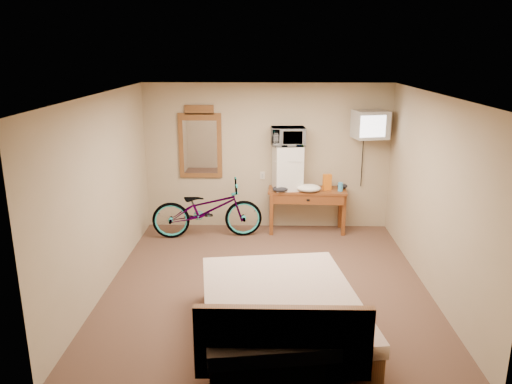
% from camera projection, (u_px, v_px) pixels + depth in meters
% --- Properties ---
extents(room, '(4.60, 4.64, 2.50)m').
position_uv_depth(room, '(267.00, 194.00, 6.34)').
color(room, '#4F3427').
rests_on(room, ground).
extents(desk, '(1.33, 0.57, 0.75)m').
position_uv_depth(desk, '(307.00, 197.00, 8.43)').
color(desk, brown).
rests_on(desk, floor).
extents(mini_fridge, '(0.52, 0.51, 0.74)m').
position_uv_depth(mini_fridge, '(288.00, 167.00, 8.36)').
color(mini_fridge, silver).
rests_on(mini_fridge, desk).
extents(microwave, '(0.57, 0.41, 0.30)m').
position_uv_depth(microwave, '(288.00, 136.00, 8.21)').
color(microwave, silver).
rests_on(microwave, mini_fridge).
extents(snack_bag, '(0.15, 0.11, 0.27)m').
position_uv_depth(snack_bag, '(327.00, 182.00, 8.35)').
color(snack_bag, '#CE6412').
rests_on(snack_bag, desk).
extents(blue_cup, '(0.08, 0.08, 0.15)m').
position_uv_depth(blue_cup, '(340.00, 187.00, 8.29)').
color(blue_cup, '#3D97D0').
rests_on(blue_cup, desk).
extents(cloth_cream, '(0.39, 0.30, 0.12)m').
position_uv_depth(cloth_cream, '(309.00, 188.00, 8.27)').
color(cloth_cream, silver).
rests_on(cloth_cream, desk).
extents(cloth_dark_a, '(0.26, 0.19, 0.10)m').
position_uv_depth(cloth_dark_a, '(280.00, 189.00, 8.25)').
color(cloth_dark_a, black).
rests_on(cloth_dark_a, desk).
extents(cloth_dark_b, '(0.18, 0.15, 0.08)m').
position_uv_depth(cloth_dark_b, '(342.00, 186.00, 8.47)').
color(cloth_dark_b, black).
rests_on(cloth_dark_b, desk).
extents(crt_television, '(0.60, 0.64, 0.45)m').
position_uv_depth(crt_television, '(370.00, 124.00, 8.09)').
color(crt_television, black).
rests_on(crt_television, room).
extents(wall_mirror, '(0.73, 0.04, 1.24)m').
position_uv_depth(wall_mirror, '(200.00, 143.00, 8.49)').
color(wall_mirror, brown).
rests_on(wall_mirror, room).
extents(bicycle, '(1.88, 0.83, 0.95)m').
position_uv_depth(bicycle, '(207.00, 209.00, 8.25)').
color(bicycle, black).
rests_on(bicycle, floor).
extents(bed, '(1.88, 2.32, 0.90)m').
position_uv_depth(bed, '(280.00, 317.00, 5.29)').
color(bed, brown).
rests_on(bed, floor).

